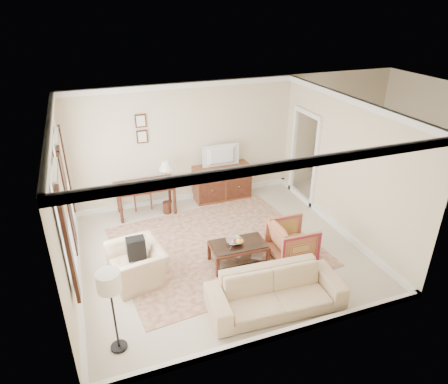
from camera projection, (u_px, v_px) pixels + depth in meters
room_shell at (219, 133)px, 6.99m from camera, size 5.51×5.01×2.91m
annex_bedroom at (369, 181)px, 10.28m from camera, size 3.00×2.70×2.90m
window_front at (65, 225)px, 5.98m from camera, size 0.12×1.56×1.80m
window_rear at (65, 183)px, 7.32m from camera, size 0.12×1.56×1.80m
doorway at (304, 159)px, 9.70m from camera, size 0.10×1.12×2.25m
rug at (216, 246)px, 8.21m from camera, size 4.19×3.70×0.01m
writing_desk at (145, 188)px, 9.19m from camera, size 1.39×0.69×0.76m
desk_chair at (141, 187)px, 9.52m from camera, size 0.48×0.48×1.05m
desk_lamp at (166, 171)px, 9.19m from camera, size 0.32×0.32×0.50m
framed_prints at (141, 129)px, 9.00m from camera, size 0.25×0.04×0.68m
sideboard at (222, 182)px, 10.00m from camera, size 1.40×0.54×0.86m
tv at (222, 149)px, 9.59m from camera, size 0.89×0.51×0.12m
coffee_table at (238, 248)px, 7.55m from camera, size 1.08×0.65×0.45m
fruit_bowl at (234, 241)px, 7.50m from camera, size 0.42×0.42×0.10m
book_a at (233, 255)px, 7.65m from camera, size 0.25×0.19×0.38m
book_b at (252, 254)px, 7.68m from camera, size 0.26×0.16×0.38m
striped_armchair at (292, 239)px, 7.72m from camera, size 0.76×0.81×0.82m
club_armchair at (137, 259)px, 7.09m from camera, size 0.82×1.11×0.89m
backpack at (136, 246)px, 7.01m from camera, size 0.27×0.35×0.40m
sofa at (276, 286)px, 6.43m from camera, size 2.24×0.78×0.86m
floor_lamp at (110, 287)px, 5.36m from camera, size 0.34×0.34×1.36m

